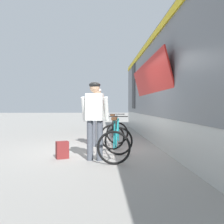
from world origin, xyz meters
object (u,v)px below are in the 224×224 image
train_car (216,79)px  cyclist_far_in_white (95,113)px  water_bottle_near_the_bikes (117,142)px  bicycle_far_teal (116,142)px  cyclist_near_in_olive (97,112)px  backpack_on_platform (62,150)px  bicycle_near_black (115,133)px

train_car → cyclist_far_in_white: train_car is taller
cyclist_far_in_white → water_bottle_near_the_bikes: 2.35m
bicycle_far_teal → cyclist_near_in_olive: bearing=103.7°
train_car → water_bottle_near_the_bikes: (-2.67, 0.92, -1.85)m
train_car → cyclist_far_in_white: 3.62m
bicycle_far_teal → backpack_on_platform: size_ratio=2.93×
cyclist_far_in_white → bicycle_near_black: bearing=73.5°
bicycle_far_teal → water_bottle_near_the_bikes: bearing=85.6°
cyclist_near_in_olive → backpack_on_platform: 2.07m
water_bottle_near_the_bikes → train_car: bearing=-19.1°
bicycle_near_black → backpack_on_platform: bearing=-128.9°
water_bottle_near_the_bikes → cyclist_near_in_olive: bearing=-168.8°
cyclist_far_in_white → water_bottle_near_the_bikes: bearing=72.7°
train_car → cyclist_near_in_olive: bearing=166.3°
train_car → cyclist_far_in_white: size_ratio=9.63×
train_car → backpack_on_platform: train_car is taller
bicycle_far_teal → water_bottle_near_the_bikes: bicycle_far_teal is taller
cyclist_far_in_white → bicycle_near_black: size_ratio=1.48×
bicycle_near_black → bicycle_far_teal: 1.81m
bicycle_far_teal → backpack_on_platform: bicycle_far_teal is taller
bicycle_near_black → backpack_on_platform: bicycle_near_black is taller
cyclist_far_in_white → bicycle_far_teal: 0.82m
water_bottle_near_the_bikes → bicycle_far_teal: bearing=-94.4°
cyclist_far_in_white → train_car: bearing=19.0°
backpack_on_platform → bicycle_near_black: bearing=29.0°
cyclist_near_in_olive → bicycle_near_black: 0.84m
train_car → bicycle_far_teal: train_car is taller
cyclist_near_in_olive → backpack_on_platform: size_ratio=4.40×
bicycle_near_black → water_bottle_near_the_bikes: 0.36m
cyclist_near_in_olive → water_bottle_near_the_bikes: bearing=11.2°
cyclist_far_in_white → water_bottle_near_the_bikes: size_ratio=7.56×
cyclist_near_in_olive → bicycle_far_teal: 2.05m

